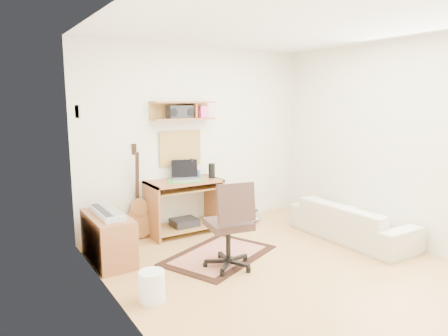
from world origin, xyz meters
TOP-DOWN VIEW (x-y plane):
  - floor at (0.00, 0.00)m, footprint 3.60×4.00m
  - ceiling at (0.00, 0.00)m, footprint 3.60×4.00m
  - back_wall at (0.00, 2.00)m, footprint 3.60×0.01m
  - left_wall at (-1.80, 0.00)m, footprint 0.01×4.00m
  - right_wall at (1.80, 0.00)m, footprint 0.01×4.00m
  - wall_shelf at (-0.30, 1.88)m, footprint 0.90×0.25m
  - cork_board at (-0.30, 1.98)m, footprint 0.64×0.03m
  - wall_photo at (-1.79, 1.50)m, footprint 0.02×0.20m
  - desk at (-0.38, 1.73)m, footprint 1.00×0.55m
  - laptop at (-0.36, 1.71)m, footprint 0.46×0.46m
  - speaker at (0.04, 1.68)m, footprint 0.09×0.09m
  - desk_lamp at (-0.16, 1.87)m, footprint 0.09×0.09m
  - pencil_cup at (-0.10, 1.83)m, footprint 0.07×0.07m
  - boombox at (-0.35, 1.87)m, footprint 0.35×0.16m
  - rug at (-0.42, 0.74)m, footprint 1.55×1.32m
  - task_chair at (-0.51, 0.39)m, footprint 0.60×0.60m
  - cabinet at (-1.58, 1.30)m, footprint 0.40×0.90m
  - music_keyboard at (-1.58, 1.30)m, footprint 0.22×0.71m
  - guitar at (-0.98, 1.86)m, footprint 0.37×0.27m
  - waste_basket at (-1.52, 0.13)m, footprint 0.28×0.28m
  - printer at (0.65, 1.75)m, footprint 0.48×0.43m
  - sofa at (1.38, 0.29)m, footprint 0.50×1.70m

SIDE VIEW (x-z plane):
  - floor at x=0.00m, z-range -0.01..0.00m
  - rug at x=-0.42m, z-range 0.00..0.02m
  - printer at x=0.65m, z-range 0.01..0.16m
  - waste_basket at x=-1.52m, z-range 0.00..0.29m
  - cabinet at x=-1.58m, z-range 0.00..0.55m
  - sofa at x=1.38m, z-range 0.00..0.67m
  - desk at x=-0.38m, z-range 0.00..0.75m
  - task_chair at x=-0.51m, z-range 0.00..1.01m
  - music_keyboard at x=-1.58m, z-range 0.55..0.61m
  - guitar at x=-0.98m, z-range 0.00..1.28m
  - pencil_cup at x=-0.10m, z-range 0.75..0.85m
  - speaker at x=0.04m, z-range 0.75..0.96m
  - laptop at x=-0.36m, z-range 0.75..1.03m
  - desk_lamp at x=-0.16m, z-range 0.75..1.03m
  - cork_board at x=-0.30m, z-range 0.92..1.42m
  - back_wall at x=0.00m, z-range 0.00..2.60m
  - left_wall at x=-1.80m, z-range 0.00..2.60m
  - right_wall at x=1.80m, z-range 0.00..2.60m
  - boombox at x=-0.35m, z-range 1.59..1.77m
  - wall_shelf at x=-0.30m, z-range 1.57..1.83m
  - wall_photo at x=-1.79m, z-range 1.65..1.79m
  - ceiling at x=0.00m, z-range 2.60..2.61m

